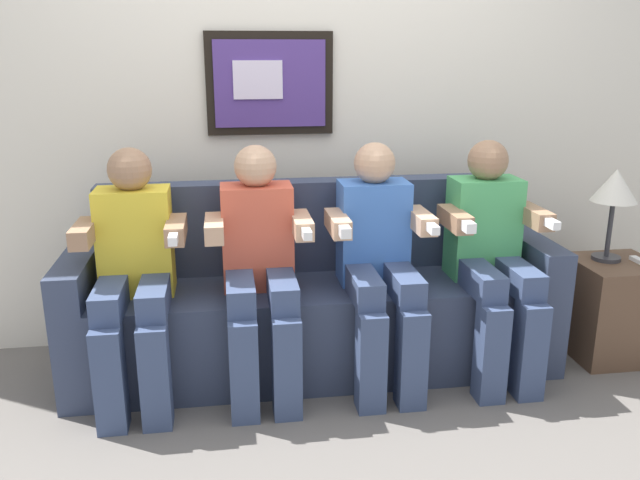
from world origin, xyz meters
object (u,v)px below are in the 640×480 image
object	(u,v)px
couch	(315,306)
side_table_right	(612,309)
table_lamp	(615,190)
person_rightmost	(492,252)
spare_remote_on_table	(640,261)
person_right_center	(379,257)
person_leftmost	(134,268)
person_left_center	(259,262)

from	to	relation	value
couch	side_table_right	size ratio (longest dim) A/B	4.63
table_lamp	person_rightmost	bearing A→B (deg)	-170.72
table_lamp	spare_remote_on_table	xyz separation A→B (m)	(0.14, -0.08, -0.35)
person_right_center	person_rightmost	world-z (taller)	same
couch	side_table_right	xyz separation A→B (m)	(1.51, -0.11, -0.06)
person_leftmost	side_table_right	world-z (taller)	person_leftmost
person_rightmost	side_table_right	size ratio (longest dim) A/B	2.22
person_left_center	spare_remote_on_table	world-z (taller)	person_left_center
side_table_right	table_lamp	bearing A→B (deg)	131.41
person_rightmost	table_lamp	bearing A→B (deg)	9.28
person_rightmost	person_left_center	bearing A→B (deg)	179.98
spare_remote_on_table	couch	bearing A→B (deg)	175.08
person_right_center	side_table_right	bearing A→B (deg)	2.85
person_left_center	side_table_right	size ratio (longest dim) A/B	2.22
person_leftmost	person_rightmost	size ratio (longest dim) A/B	1.00
person_left_center	table_lamp	size ratio (longest dim) A/B	2.41
person_left_center	spare_remote_on_table	size ratio (longest dim) A/B	8.54
person_leftmost	person_rightmost	world-z (taller)	same
person_left_center	table_lamp	bearing A→B (deg)	3.51
person_left_center	table_lamp	xyz separation A→B (m)	(1.74, 0.11, 0.25)
spare_remote_on_table	person_left_center	bearing A→B (deg)	-179.08
person_rightmost	side_table_right	world-z (taller)	person_rightmost
person_left_center	person_right_center	size ratio (longest dim) A/B	1.00
couch	person_rightmost	world-z (taller)	person_rightmost
person_left_center	spare_remote_on_table	distance (m)	1.88
person_leftmost	person_rightmost	distance (m)	1.63
person_left_center	side_table_right	distance (m)	1.81
couch	table_lamp	world-z (taller)	table_lamp
person_left_center	table_lamp	world-z (taller)	person_left_center
couch	person_leftmost	xyz separation A→B (m)	(-0.81, -0.17, 0.29)
side_table_right	couch	bearing A→B (deg)	175.94
spare_remote_on_table	person_right_center	bearing A→B (deg)	-178.68
person_right_center	person_leftmost	bearing A→B (deg)	179.98
person_left_center	spare_remote_on_table	bearing A→B (deg)	0.92
person_leftmost	person_left_center	xyz separation A→B (m)	(0.54, 0.00, 0.00)
person_right_center	side_table_right	size ratio (longest dim) A/B	2.22
person_leftmost	table_lamp	xyz separation A→B (m)	(2.28, 0.11, 0.25)
person_right_center	person_rightmost	size ratio (longest dim) A/B	1.00
person_left_center	person_rightmost	distance (m)	1.08
couch	spare_remote_on_table	distance (m)	1.62
couch	person_right_center	distance (m)	0.43
person_leftmost	person_right_center	bearing A→B (deg)	-0.02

